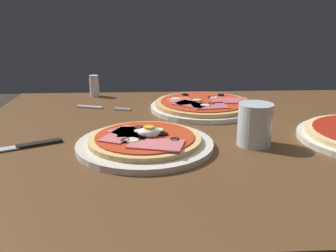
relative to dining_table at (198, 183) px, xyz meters
name	(u,v)px	position (x,y,z in m)	size (l,w,h in m)	color
dining_table	(198,183)	(0.00, 0.00, 0.00)	(1.06, 0.87, 0.77)	brown
pizza_foreground	(145,142)	(-0.12, -0.09, 0.14)	(0.27, 0.27, 0.05)	silver
pizza_across_right	(203,105)	(0.04, 0.20, 0.14)	(0.29, 0.29, 0.03)	white
water_glass_near	(255,127)	(0.10, -0.09, 0.16)	(0.07, 0.07, 0.09)	silver
fork	(99,108)	(-0.25, 0.22, 0.13)	(0.15, 0.06, 0.00)	silver
knife	(19,147)	(-0.37, -0.08, 0.13)	(0.18, 0.10, 0.01)	silver
salt_shaker	(94,86)	(-0.28, 0.38, 0.16)	(0.03, 0.03, 0.07)	white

